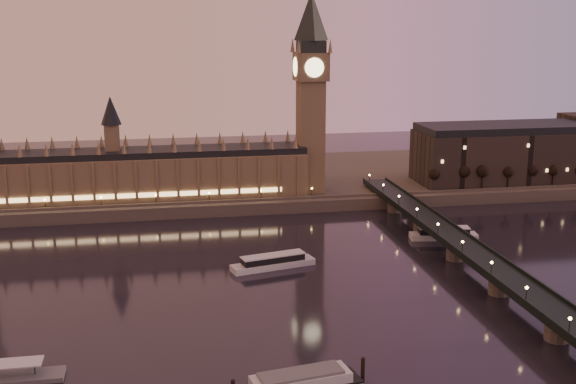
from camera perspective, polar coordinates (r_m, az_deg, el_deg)
The scene contains 15 objects.
ground at distance 259.27m, azimuth -4.38°, elevation -7.88°, with size 700.00×700.00×0.00m, color black.
far_embankment at distance 418.98m, azimuth -2.73°, elevation 0.89°, with size 560.00×130.00×6.00m, color #423D35.
palace_of_westminster at distance 368.85m, azimuth -12.68°, elevation 1.81°, with size 180.00×26.62×52.00m.
big_ben at distance 370.90m, azimuth 1.82°, elevation 8.79°, with size 17.68×17.68×104.00m.
westminster_bridge at distance 281.16m, azimuth 14.59°, elevation -5.37°, with size 13.20×260.00×15.30m.
city_block at distance 437.09m, azimuth 19.89°, elevation 3.19°, with size 155.00×45.00×34.00m.
bare_tree_0 at distance 386.08m, azimuth 11.71°, elevation 1.29°, with size 5.67×5.67×11.53m.
bare_tree_1 at distance 391.31m, azimuth 13.54°, elevation 1.36°, with size 5.67×5.67×11.53m.
bare_tree_2 at distance 396.93m, azimuth 15.33°, elevation 1.42°, with size 5.67×5.67×11.53m.
bare_tree_3 at distance 402.93m, azimuth 17.06°, elevation 1.48°, with size 5.67×5.67×11.53m.
bare_tree_4 at distance 409.28m, azimuth 18.74°, elevation 1.54°, with size 5.67×5.67×11.53m.
bare_tree_5 at distance 415.97m, azimuth 20.37°, elevation 1.59°, with size 5.67×5.67×11.53m.
cruise_boat_a at distance 281.94m, azimuth -1.19°, elevation -5.54°, with size 34.14×14.83×5.34m.
cruise_boat_b at distance 325.27m, azimuth 12.19°, elevation -3.24°, with size 30.15×11.84×5.42m.
moored_barge at distance 191.95m, azimuth 1.02°, elevation -14.96°, with size 36.42×14.00×6.76m.
Camera 1 is at (-24.26, -240.30, 94.28)m, focal length 45.00 mm.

